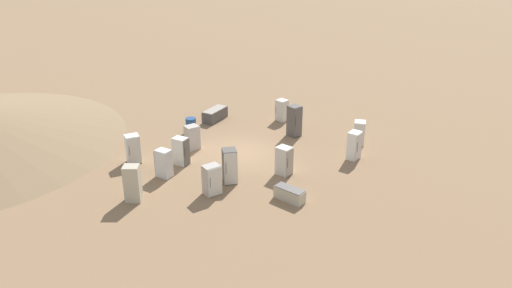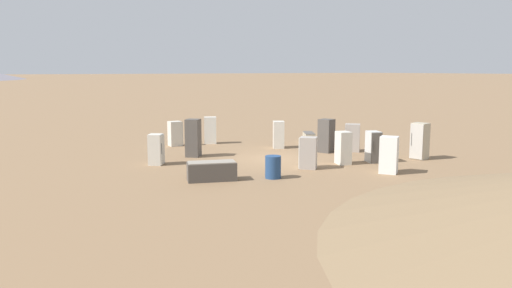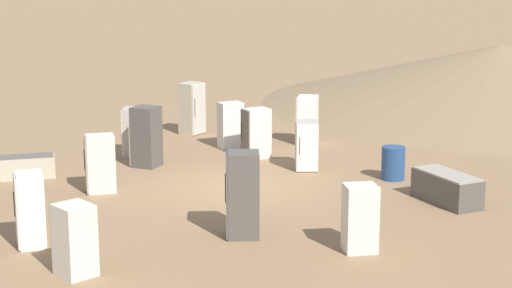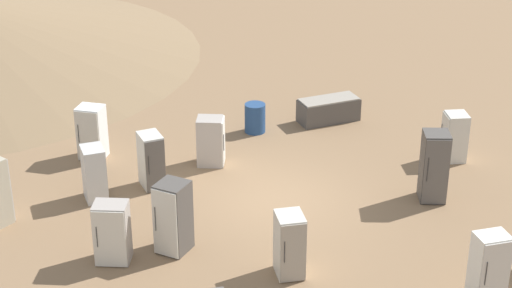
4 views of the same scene
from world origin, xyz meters
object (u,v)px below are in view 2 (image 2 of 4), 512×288
at_px(discarded_fridge_1, 326,136).
at_px(discarded_fridge_8, 156,149).
at_px(discarded_fridge_2, 212,171).
at_px(discarded_fridge_13, 210,130).
at_px(discarded_fridge_9, 352,138).
at_px(rusty_barrel, 273,167).
at_px(discarded_fridge_3, 389,155).
at_px(discarded_fridge_6, 309,138).
at_px(discarded_fridge_4, 373,147).
at_px(discarded_fridge_5, 343,148).
at_px(discarded_fridge_10, 175,134).
at_px(discarded_fridge_7, 193,138).
at_px(discarded_fridge_0, 279,135).
at_px(discarded_fridge_12, 420,141).
at_px(discarded_fridge_11, 308,153).

xyz_separation_m(discarded_fridge_1, discarded_fridge_8, (-9.06, 1.43, -0.17)).
relative_size(discarded_fridge_1, discarded_fridge_2, 0.85).
distance_m(discarded_fridge_2, discarded_fridge_13, 10.17).
relative_size(discarded_fridge_9, rusty_barrel, 1.62).
relative_size(discarded_fridge_3, discarded_fridge_6, 1.00).
bearing_deg(discarded_fridge_4, rusty_barrel, 25.50).
height_order(discarded_fridge_3, discarded_fridge_6, discarded_fridge_3).
height_order(discarded_fridge_5, discarded_fridge_10, discarded_fridge_5).
xyz_separation_m(discarded_fridge_7, discarded_fridge_9, (8.00, -3.09, -0.21)).
relative_size(discarded_fridge_4, discarded_fridge_5, 0.97).
distance_m(discarded_fridge_7, rusty_barrel, 6.47).
bearing_deg(discarded_fridge_10, discarded_fridge_0, 52.91).
relative_size(discarded_fridge_7, discarded_fridge_9, 1.28).
distance_m(discarded_fridge_0, discarded_fridge_10, 6.05).
bearing_deg(discarded_fridge_12, discarded_fridge_4, 67.70).
height_order(discarded_fridge_2, discarded_fridge_9, discarded_fridge_9).
bearing_deg(discarded_fridge_1, discarded_fridge_13, -169.08).
bearing_deg(discarded_fridge_3, discarded_fridge_5, 150.48).
distance_m(discarded_fridge_0, discarded_fridge_1, 2.91).
relative_size(discarded_fridge_6, discarded_fridge_11, 1.11).
xyz_separation_m(discarded_fridge_2, rusty_barrel, (2.33, -0.94, 0.08)).
height_order(discarded_fridge_5, discarded_fridge_8, discarded_fridge_5).
height_order(discarded_fridge_7, discarded_fridge_8, discarded_fridge_7).
bearing_deg(discarded_fridge_11, discarded_fridge_13, 46.73).
relative_size(discarded_fridge_2, discarded_fridge_11, 1.47).
height_order(discarded_fridge_10, rusty_barrel, discarded_fridge_10).
bearing_deg(discarded_fridge_8, discarded_fridge_12, 101.12).
bearing_deg(discarded_fridge_10, discarded_fridge_3, 23.85).
bearing_deg(discarded_fridge_5, discarded_fridge_10, 132.75).
height_order(discarded_fridge_2, discarded_fridge_5, discarded_fridge_5).
relative_size(discarded_fridge_10, discarded_fridge_13, 0.89).
distance_m(discarded_fridge_7, discarded_fridge_9, 8.57).
xyz_separation_m(discarded_fridge_5, discarded_fridge_8, (-7.52, 4.48, -0.05)).
xyz_separation_m(discarded_fridge_9, discarded_fridge_13, (-5.22, 6.71, 0.05)).
bearing_deg(discarded_fridge_11, discarded_fridge_8, 95.67).
xyz_separation_m(discarded_fridge_8, discarded_fridge_13, (5.18, 4.71, 0.08)).
bearing_deg(discarded_fridge_2, discarded_fridge_13, 172.90).
distance_m(discarded_fridge_5, discarded_fridge_9, 3.80).
relative_size(discarded_fridge_7, discarded_fridge_12, 1.07).
bearing_deg(discarded_fridge_7, discarded_fridge_2, -64.65).
relative_size(discarded_fridge_4, discarded_fridge_9, 0.99).
bearing_deg(discarded_fridge_13, discarded_fridge_1, -31.29).
relative_size(discarded_fridge_12, discarded_fridge_13, 1.12).
bearing_deg(discarded_fridge_9, discarded_fridge_3, -72.18).
xyz_separation_m(discarded_fridge_5, discarded_fridge_7, (-5.12, 5.57, 0.19)).
xyz_separation_m(discarded_fridge_3, discarded_fridge_7, (-5.36, 8.21, 0.16)).
xyz_separation_m(discarded_fridge_5, rusty_barrel, (-4.53, -0.85, -0.31)).
bearing_deg(discarded_fridge_6, discarded_fridge_1, 97.60).
distance_m(discarded_fridge_1, discarded_fridge_8, 9.17).
xyz_separation_m(discarded_fridge_2, discarded_fridge_6, (9.69, 6.14, -0.06)).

